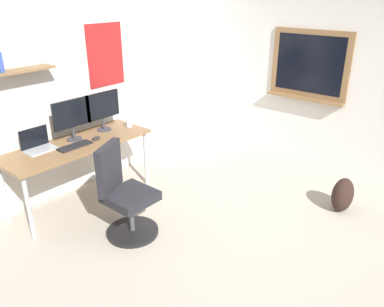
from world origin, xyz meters
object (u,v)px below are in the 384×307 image
(office_chair, at_px, (124,197))
(coffee_mug, at_px, (129,123))
(monitor_primary, at_px, (72,117))
(monitor_secondary, at_px, (103,108))
(laptop, at_px, (38,145))
(computer_mouse, at_px, (96,138))
(keyboard, at_px, (75,146))
(desk, at_px, (78,149))
(backpack, at_px, (343,195))

(office_chair, xyz_separation_m, coffee_mug, (0.83, 0.84, 0.37))
(monitor_primary, relative_size, monitor_secondary, 1.00)
(laptop, bearing_deg, office_chair, -75.03)
(laptop, xyz_separation_m, computer_mouse, (0.57, -0.23, -0.04))
(computer_mouse, xyz_separation_m, coffee_mug, (0.53, 0.05, 0.03))
(monitor_primary, xyz_separation_m, coffee_mug, (0.69, -0.13, -0.22))
(office_chair, height_order, keyboard, office_chair)
(laptop, bearing_deg, computer_mouse, -21.70)
(laptop, height_order, monitor_primary, monitor_primary)
(desk, bearing_deg, monitor_secondary, 12.44)
(desk, height_order, laptop, laptop)
(office_chair, distance_m, keyboard, 0.86)
(keyboard, bearing_deg, coffee_mug, 3.52)
(desk, distance_m, coffee_mug, 0.74)
(computer_mouse, bearing_deg, laptop, 158.30)
(backpack, bearing_deg, monitor_secondary, 117.02)
(coffee_mug, distance_m, backpack, 2.61)
(keyboard, distance_m, coffee_mug, 0.82)
(computer_mouse, relative_size, backpack, 0.26)
(desk, height_order, computer_mouse, computer_mouse)
(computer_mouse, distance_m, coffee_mug, 0.54)
(keyboard, bearing_deg, backpack, -51.90)
(laptop, xyz_separation_m, coffee_mug, (1.10, -0.18, -0.01))
(monitor_primary, bearing_deg, computer_mouse, -48.98)
(laptop, bearing_deg, backpack, -50.36)
(laptop, xyz_separation_m, backpack, (2.09, -2.53, -0.59))
(computer_mouse, bearing_deg, backpack, -56.48)
(office_chair, bearing_deg, coffee_mug, 45.36)
(monitor_secondary, height_order, coffee_mug, monitor_secondary)
(monitor_secondary, height_order, keyboard, monitor_secondary)
(desk, relative_size, computer_mouse, 15.96)
(laptop, relative_size, coffee_mug, 3.37)
(computer_mouse, bearing_deg, desk, 158.38)
(desk, bearing_deg, keyboard, -136.74)
(office_chair, xyz_separation_m, keyboard, (0.02, 0.79, 0.33))
(backpack, bearing_deg, laptop, 129.64)
(backpack, bearing_deg, monitor_primary, 124.11)
(laptop, distance_m, backpack, 3.33)
(monitor_primary, relative_size, backpack, 1.18)
(laptop, xyz_separation_m, monitor_secondary, (0.83, -0.05, 0.22))
(desk, height_order, office_chair, office_chair)
(office_chair, distance_m, monitor_primary, 1.14)
(computer_mouse, distance_m, backpack, 2.81)
(desk, bearing_deg, coffee_mug, -2.20)
(laptop, height_order, monitor_secondary, monitor_secondary)
(keyboard, bearing_deg, desk, 43.26)
(monitor_secondary, bearing_deg, keyboard, -161.66)
(desk, xyz_separation_m, laptop, (-0.37, 0.15, 0.12))
(monitor_primary, xyz_separation_m, keyboard, (-0.12, -0.18, -0.26))
(keyboard, xyz_separation_m, coffee_mug, (0.81, 0.05, 0.04))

